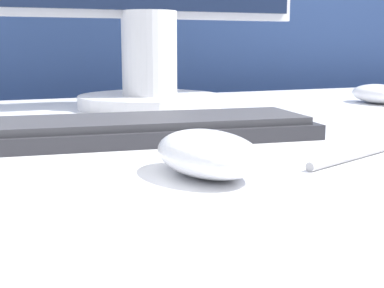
{
  "coord_description": "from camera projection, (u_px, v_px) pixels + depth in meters",
  "views": [
    {
      "loc": [
        -0.15,
        -0.58,
        0.85
      ],
      "look_at": [
        0.01,
        -0.18,
        0.77
      ],
      "focal_mm": 50.0,
      "sensor_mm": 36.0,
      "label": 1
    }
  ],
  "objects": [
    {
      "name": "partition_panel",
      "position": [
        58.0,
        200.0,
        1.17
      ],
      "size": [
        5.0,
        0.03,
        1.04
      ],
      "color": "navy",
      "rests_on": "ground_plane"
    },
    {
      "name": "computer_mouse_near",
      "position": [
        208.0,
        153.0,
        0.41
      ],
      "size": [
        0.08,
        0.12,
        0.04
      ],
      "rotation": [
        0.0,
        0.0,
        0.16
      ],
      "color": "white",
      "rests_on": "desk"
    },
    {
      "name": "computer_mouse_far",
      "position": [
        378.0,
        94.0,
        0.92
      ],
      "size": [
        0.07,
        0.11,
        0.03
      ],
      "rotation": [
        0.0,
        0.0,
        0.01
      ],
      "color": "white",
      "rests_on": "desk"
    },
    {
      "name": "keyboard",
      "position": [
        130.0,
        129.0,
        0.57
      ],
      "size": [
        0.4,
        0.16,
        0.02
      ],
      "rotation": [
        0.0,
        0.0,
        -0.11
      ],
      "color": "#28282D",
      "rests_on": "desk"
    },
    {
      "name": "pen",
      "position": [
        357.0,
        155.0,
        0.47
      ],
      "size": [
        0.14,
        0.06,
        0.01
      ],
      "rotation": [
        0.0,
        0.0,
        0.37
      ],
      "color": "#99999E",
      "rests_on": "desk"
    }
  ]
}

